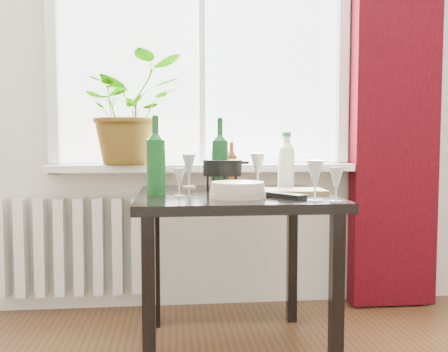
{
  "coord_description": "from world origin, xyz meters",
  "views": [
    {
      "loc": [
        -0.18,
        -0.68,
        0.97
      ],
      "look_at": [
        0.06,
        1.55,
        0.82
      ],
      "focal_mm": 40.0,
      "sensor_mm": 36.0,
      "label": 1
    }
  ],
  "objects": [
    {
      "name": "window",
      "position": [
        0.0,
        2.22,
        1.6
      ],
      "size": [
        1.72,
        0.08,
        1.62
      ],
      "color": "white",
      "rests_on": "ground"
    },
    {
      "name": "windowsill",
      "position": [
        0.0,
        2.15,
        0.82
      ],
      "size": [
        1.72,
        0.2,
        0.04
      ],
      "color": "white",
      "rests_on": "ground"
    },
    {
      "name": "curtain",
      "position": [
        1.12,
        2.12,
        1.3
      ],
      "size": [
        0.5,
        0.12,
        2.56
      ],
      "color": "#33040A",
      "rests_on": "ground"
    },
    {
      "name": "radiator",
      "position": [
        -0.75,
        2.18,
        0.38
      ],
      "size": [
        0.8,
        0.1,
        0.55
      ],
      "color": "silver",
      "rests_on": "ground"
    },
    {
      "name": "table",
      "position": [
        0.1,
        1.55,
        0.65
      ],
      "size": [
        0.85,
        0.85,
        0.74
      ],
      "color": "black",
      "rests_on": "ground"
    },
    {
      "name": "potted_plant",
      "position": [
        -0.41,
        2.14,
        1.15
      ],
      "size": [
        0.7,
        0.67,
        0.61
      ],
      "primitive_type": "imported",
      "rotation": [
        0.0,
        0.0,
        0.5
      ],
      "color": "#20681B",
      "rests_on": "windowsill"
    },
    {
      "name": "wine_bottle_left",
      "position": [
        -0.24,
        1.53,
        0.92
      ],
      "size": [
        0.08,
        0.08,
        0.35
      ],
      "primitive_type": null,
      "rotation": [
        0.0,
        0.0,
        -0.01
      ],
      "color": "#0D4515",
      "rests_on": "table"
    },
    {
      "name": "wine_bottle_right",
      "position": [
        0.06,
        1.72,
        0.92
      ],
      "size": [
        0.1,
        0.1,
        0.35
      ],
      "primitive_type": null,
      "rotation": [
        0.0,
        0.0,
        0.3
      ],
      "color": "#0C3E14",
      "rests_on": "table"
    },
    {
      "name": "bottle_amber",
      "position": [
        0.14,
        1.91,
        0.86
      ],
      "size": [
        0.07,
        0.07,
        0.23
      ],
      "primitive_type": null,
      "rotation": [
        0.0,
        0.0,
        -0.32
      ],
      "color": "#6D310C",
      "rests_on": "table"
    },
    {
      "name": "cleaning_bottle",
      "position": [
        0.38,
        1.73,
        0.88
      ],
      "size": [
        0.08,
        0.08,
        0.28
      ],
      "primitive_type": null,
      "rotation": [
        0.0,
        0.0,
        -0.06
      ],
      "color": "white",
      "rests_on": "table"
    },
    {
      "name": "wineglass_front_right",
      "position": [
        0.38,
        1.21,
        0.82
      ],
      "size": [
        0.08,
        0.08,
        0.16
      ],
      "primitive_type": null,
      "rotation": [
        0.0,
        0.0,
        -0.22
      ],
      "color": "silver",
      "rests_on": "table"
    },
    {
      "name": "wineglass_far_right",
      "position": [
        0.45,
        1.18,
        0.81
      ],
      "size": [
        0.07,
        0.07,
        0.14
      ],
      "primitive_type": null,
      "rotation": [
        0.0,
        0.0,
        -0.18
      ],
      "color": "silver",
      "rests_on": "table"
    },
    {
      "name": "wineglass_back_center",
      "position": [
        0.25,
        1.74,
        0.83
      ],
      "size": [
        0.1,
        0.1,
        0.18
      ],
      "primitive_type": null,
      "rotation": [
        0.0,
        0.0,
        -0.35
      ],
      "color": "silver",
      "rests_on": "table"
    },
    {
      "name": "wineglass_back_left",
      "position": [
        -0.09,
        1.87,
        0.83
      ],
      "size": [
        0.09,
        0.09,
        0.17
      ],
      "primitive_type": null,
      "rotation": [
        0.0,
        0.0,
        0.23
      ],
      "color": "#B6BAC5",
      "rests_on": "table"
    },
    {
      "name": "wineglass_front_left",
      "position": [
        -0.14,
        1.43,
        0.8
      ],
      "size": [
        0.06,
        0.06,
        0.12
      ],
      "primitive_type": null,
      "rotation": [
        0.0,
        0.0,
        0.12
      ],
      "color": "silver",
      "rests_on": "table"
    },
    {
      "name": "plate_stack",
      "position": [
        0.1,
        1.38,
        0.77
      ],
      "size": [
        0.29,
        0.29,
        0.06
      ],
      "primitive_type": "cylinder",
      "rotation": [
        0.0,
        0.0,
        -0.26
      ],
      "color": "beige",
      "rests_on": "table"
    },
    {
      "name": "fondue_pot",
      "position": [
        0.07,
        1.7,
        0.81
      ],
      "size": [
        0.22,
        0.19,
        0.15
      ],
      "primitive_type": null,
      "rotation": [
        0.0,
        0.0,
        -0.01
      ],
      "color": "black",
      "rests_on": "table"
    },
    {
      "name": "tv_remote",
      "position": [
        0.29,
        1.33,
        0.75
      ],
      "size": [
        0.15,
        0.19,
        0.02
      ],
      "primitive_type": "cube",
      "rotation": [
        0.0,
        0.0,
        0.57
      ],
      "color": "black",
      "rests_on": "table"
    },
    {
      "name": "cutting_board",
      "position": [
        0.37,
        1.54,
        0.75
      ],
      "size": [
        0.31,
        0.21,
        0.02
      ],
      "primitive_type": "cube",
      "rotation": [
        0.0,
        0.0,
        -0.06
      ],
      "color": "olive",
      "rests_on": "table"
    }
  ]
}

